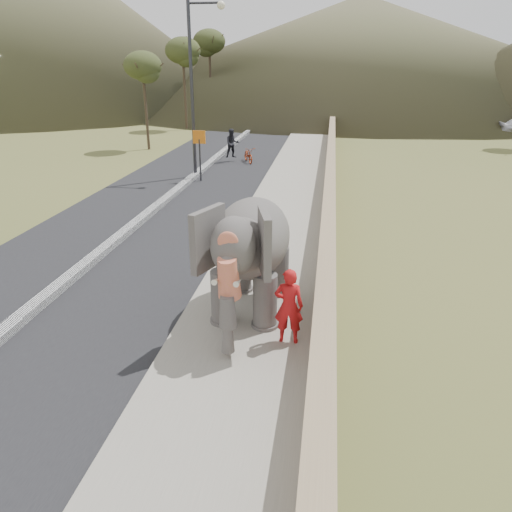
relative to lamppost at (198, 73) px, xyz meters
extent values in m
plane|color=olive|center=(4.69, -15.63, -4.87)|extent=(160.00, 160.00, 0.00)
cube|color=black|center=(-0.31, -5.63, -4.86)|extent=(7.00, 120.00, 0.03)
cube|color=black|center=(-0.31, -5.63, -4.76)|extent=(0.35, 120.00, 0.22)
cube|color=#9E9687|center=(4.69, -5.63, -4.80)|extent=(3.00, 120.00, 0.15)
cube|color=tan|center=(6.34, -5.63, -4.32)|extent=(0.30, 120.00, 1.10)
cylinder|color=#323337|center=(-0.31, 0.00, -0.87)|extent=(0.16, 0.16, 8.00)
cylinder|color=#323337|center=(0.49, 0.00, 2.93)|extent=(1.60, 0.10, 0.10)
sphere|color=#FFF2CC|center=(1.19, 0.00, 2.83)|extent=(0.36, 0.36, 0.36)
cylinder|color=#2D2D33|center=(0.19, -0.91, -3.87)|extent=(0.08, 0.08, 2.00)
cube|color=orange|center=(0.19, -0.91, -2.77)|extent=(0.60, 0.05, 0.60)
cone|color=brown|center=(-33.31, 39.37, 6.13)|extent=(60.00, 60.00, 22.00)
cone|color=brown|center=(9.69, 54.37, 2.13)|extent=(80.00, 80.00, 14.00)
imported|color=red|center=(5.64, -15.19, -3.93)|extent=(0.58, 0.38, 1.58)
imported|color=maroon|center=(1.70, 4.14, -4.44)|extent=(1.16, 1.73, 0.86)
imported|color=black|center=(0.77, 4.14, -3.82)|extent=(0.96, 0.87, 1.61)
camera|label=1|loc=(6.28, -23.96, 0.57)|focal=35.00mm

